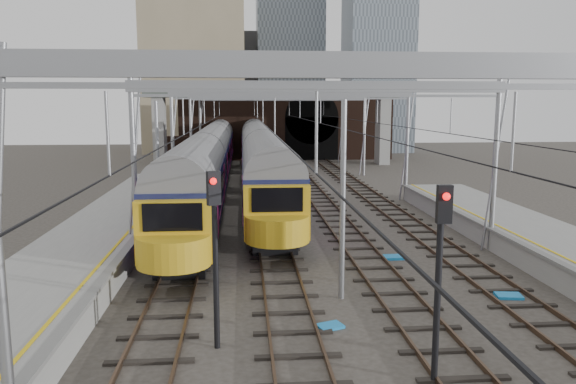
{
  "coord_description": "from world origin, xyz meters",
  "views": [
    {
      "loc": [
        -3.45,
        -16.93,
        6.87
      ],
      "look_at": [
        -1.15,
        11.19,
        2.4
      ],
      "focal_mm": 35.0,
      "sensor_mm": 36.0,
      "label": 1
    }
  ],
  "objects": [
    {
      "name": "overbridge",
      "position": [
        0.0,
        46.0,
        7.27
      ],
      "size": [
        28.0,
        3.0,
        9.25
      ],
      "color": "gray",
      "rests_on": "ground"
    },
    {
      "name": "train_main",
      "position": [
        -2.0,
        40.65,
        2.58
      ],
      "size": [
        2.96,
        68.36,
        5.04
      ],
      "color": "black",
      "rests_on": "ground"
    },
    {
      "name": "signal_near_left",
      "position": [
        -4.23,
        -1.82,
        3.18
      ],
      "size": [
        0.4,
        0.47,
        5.08
      ],
      "rotation": [
        0.0,
        0.0,
        0.42
      ],
      "color": "black",
      "rests_on": "ground"
    },
    {
      "name": "signal_near_centre",
      "position": [
        1.23,
        -4.28,
        3.14
      ],
      "size": [
        0.35,
        0.47,
        5.0
      ],
      "rotation": [
        0.0,
        0.0,
        0.0
      ],
      "color": "black",
      "rests_on": "ground"
    },
    {
      "name": "train_second",
      "position": [
        -6.0,
        28.52,
        2.56
      ],
      "size": [
        2.92,
        50.57,
        4.98
      ],
      "color": "black",
      "rests_on": "ground"
    },
    {
      "name": "equip_cover_b",
      "position": [
        3.27,
        6.94,
        0.06
      ],
      "size": [
        1.0,
        0.72,
        0.11
      ],
      "primitive_type": "cube",
      "rotation": [
        0.0,
        0.0,
        0.04
      ],
      "color": "#1B85D1",
      "rests_on": "ground"
    },
    {
      "name": "overhead_line",
      "position": [
        0.0,
        21.49,
        6.57
      ],
      "size": [
        16.8,
        80.0,
        8.0
      ],
      "color": "gray",
      "rests_on": "ground"
    },
    {
      "name": "platform_left",
      "position": [
        -10.18,
        2.5,
        0.55
      ],
      "size": [
        4.32,
        55.0,
        1.12
      ],
      "color": "gray",
      "rests_on": "ground"
    },
    {
      "name": "city_skyline",
      "position": [
        2.73,
        70.48,
        17.09
      ],
      "size": [
        37.5,
        27.5,
        60.0
      ],
      "color": "tan",
      "rests_on": "ground"
    },
    {
      "name": "tracks",
      "position": [
        0.0,
        15.0,
        0.02
      ],
      "size": [
        14.4,
        80.0,
        0.22
      ],
      "color": "#4C3828",
      "rests_on": "ground"
    },
    {
      "name": "ground",
      "position": [
        0.0,
        0.0,
        0.0
      ],
      "size": [
        160.0,
        160.0,
        0.0
      ],
      "primitive_type": "plane",
      "color": "#38332D",
      "rests_on": "ground"
    },
    {
      "name": "retaining_wall",
      "position": [
        1.4,
        51.93,
        4.33
      ],
      "size": [
        28.0,
        2.75,
        9.0
      ],
      "color": "#301D15",
      "rests_on": "ground"
    },
    {
      "name": "equip_cover_a",
      "position": [
        -0.81,
        -0.59,
        0.05
      ],
      "size": [
        0.93,
        0.79,
        0.09
      ],
      "primitive_type": "cube",
      "rotation": [
        0.0,
        0.0,
        0.36
      ],
      "color": "#1B85D1",
      "rests_on": "ground"
    },
    {
      "name": "equip_cover_c",
      "position": [
        6.0,
        1.61,
        0.05
      ],
      "size": [
        0.98,
        0.75,
        0.11
      ],
      "primitive_type": "cube",
      "rotation": [
        0.0,
        0.0,
        -0.14
      ],
      "color": "#1B85D1",
      "rests_on": "ground"
    }
  ]
}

